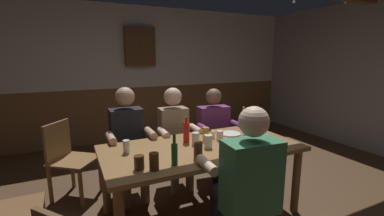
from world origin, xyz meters
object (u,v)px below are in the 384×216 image
Objects in this scene: chair_empty_near_right at (68,157)px; pint_glass_8 at (220,135)px; person_3 at (246,178)px; bottle_3 at (254,120)px; dining_table at (202,154)px; person_2 at (216,129)px; person_1 at (175,132)px; bottle_1 at (243,120)px; plate_0 at (254,154)px; person_0 at (128,137)px; plate_1 at (230,134)px; pint_glass_0 at (154,161)px; pint_glass_6 at (196,139)px; pint_glass_4 at (139,162)px; bottle_2 at (186,132)px; pint_glass_1 at (126,147)px; pint_glass_3 at (206,134)px; bottle_0 at (174,153)px; wall_dart_cabinet at (140,47)px; table_candle at (213,134)px; pint_glass_2 at (246,139)px; pint_glass_5 at (198,151)px.

chair_empty_near_right is 8.54× the size of pint_glass_8.
person_3 is 2.07m from chair_empty_near_right.
dining_table is at bearing -161.37° from bottle_3.
pint_glass_8 is (-0.31, -0.62, 0.12)m from person_2.
person_1 reaches higher than bottle_1.
chair_empty_near_right is 2.06m from plate_0.
person_0 reaches higher than plate_1.
pint_glass_0 is (-0.01, -1.05, 0.10)m from person_0.
pint_glass_0 is (-1.48, -0.63, -0.04)m from bottle_3.
dining_table is 15.34× the size of pint_glass_6.
pint_glass_4 is (-0.69, -0.98, 0.10)m from person_1.
bottle_2 is 2.41× the size of pint_glass_4.
bottle_1 is 1.53m from pint_glass_1.
person_0 is 0.85m from pint_glass_6.
chair_empty_near_right is at bearing -1.68° from person_2.
plate_0 is (0.32, -1.13, 0.05)m from person_1.
pint_glass_1 is at bearing -175.03° from bottle_2.
pint_glass_8 is at bearing -15.11° from pint_glass_3.
pint_glass_6 is at bearing 97.13° from person_3.
pint_glass_6 is at bearing 130.03° from person_0.
person_1 is 0.70m from plate_1.
bottle_2 reaches higher than bottle_0.
wall_dart_cabinet reaches higher than pint_glass_0.
person_0 is at bearing 130.18° from pint_glass_6.
pint_glass_3 is at bearing -166.64° from plate_1.
person_3 is at bearing -130.82° from bottle_3.
pint_glass_3 is (-0.37, -0.09, 0.07)m from plate_1.
bottle_2 is 0.21m from pint_glass_3.
pint_glass_4 is at bearing -158.97° from dining_table.
pint_glass_1 is at bearing 69.52° from chair_empty_near_right.
table_candle is 0.72× the size of pint_glass_4.
bottle_3 is (0.65, 0.12, 0.07)m from table_candle.
person_0 is 1.34m from pint_glass_2.
pint_glass_4 is (-0.93, -0.45, 0.02)m from table_candle.
pint_glass_5 is at bearing -125.65° from pint_glass_3.
dining_table is at bearing -131.36° from pint_glass_3.
pint_glass_0 reaches higher than plate_1.
person_3 is at bearing -91.66° from wall_dart_cabinet.
pint_glass_5 is at bearing -95.53° from wall_dart_cabinet.
person_1 is at bearing 113.80° from pint_glass_2.
pint_glass_5 reaches higher than table_candle.
bottle_1 is (0.47, 0.81, 0.09)m from plate_0.
chair_empty_near_right is 5.94× the size of pint_glass_3.
pint_glass_1 is 0.98m from pint_glass_8.
bottle_3 reaches higher than pint_glass_5.
bottle_1 is at bearing 10.11° from pint_glass_1.
plate_1 is 1.57× the size of pint_glass_2.
pint_glass_5 is at bearing 5.28° from bottle_0.
pint_glass_5 is at bearing 77.68° from chair_empty_near_right.
pint_glass_2 is 0.96× the size of pint_glass_5.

